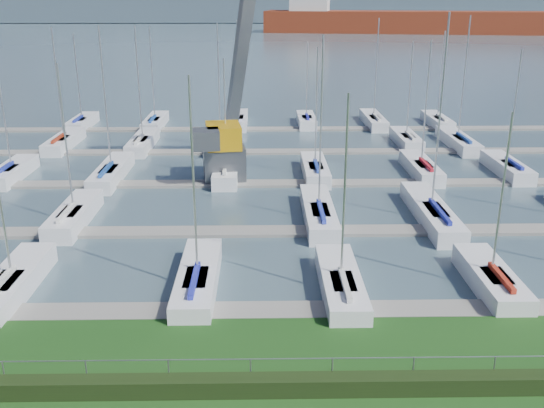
{
  "coord_description": "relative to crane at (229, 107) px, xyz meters",
  "views": [
    {
      "loc": [
        -0.55,
        -18.97,
        13.81
      ],
      "look_at": [
        0.0,
        12.0,
        3.0
      ],
      "focal_mm": 40.0,
      "sensor_mm": 36.0,
      "label": 1
    }
  ],
  "objects": [
    {
      "name": "crane",
      "position": [
        0.0,
        0.0,
        0.0
      ],
      "size": [
        6.32,
        13.22,
        22.35
      ],
      "rotation": [
        0.0,
        0.0,
        0.13
      ],
      "color": "#525559",
      "rests_on": "water"
    },
    {
      "name": "foothill",
      "position": [
        3.07,
        301.4,
        0.67
      ],
      "size": [
        900.0,
        80.0,
        12.0
      ],
      "primitive_type": "cube",
      "color": "#415260",
      "rests_on": "water"
    },
    {
      "name": "fence",
      "position": [
        3.07,
        -28.6,
        -4.13
      ],
      "size": [
        80.0,
        0.04,
        0.04
      ],
      "primitive_type": "cylinder",
      "rotation": [
        0.0,
        1.57,
        0.0
      ],
      "color": "gray",
      "rests_on": "grass"
    },
    {
      "name": "hedge",
      "position": [
        3.07,
        -29.0,
        -4.98
      ],
      "size": [
        80.0,
        0.7,
        0.7
      ],
      "primitive_type": "cube",
      "color": "black",
      "rests_on": "grass"
    },
    {
      "name": "docks",
      "position": [
        3.07,
        -2.6,
        -5.55
      ],
      "size": [
        90.0,
        41.6,
        0.25
      ],
      "color": "gray",
      "rests_on": "water"
    },
    {
      "name": "cargo_ship_mid",
      "position": [
        54.22,
        186.84,
        -1.87
      ],
      "size": [
        110.35,
        36.8,
        21.5
      ],
      "rotation": [
        0.0,
        0.0,
        -0.18
      ],
      "color": "maroon",
      "rests_on": "water"
    },
    {
      "name": "sailboat_fleet",
      "position": [
        1.61,
        -0.86,
        -0.09
      ],
      "size": [
        75.62,
        49.13,
        13.33
      ],
      "color": "navy",
      "rests_on": "water"
    },
    {
      "name": "water",
      "position": [
        3.07,
        231.4,
        -5.73
      ],
      "size": [
        800.0,
        540.0,
        0.2
      ],
      "primitive_type": "cube",
      "color": "#465C67"
    }
  ]
}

